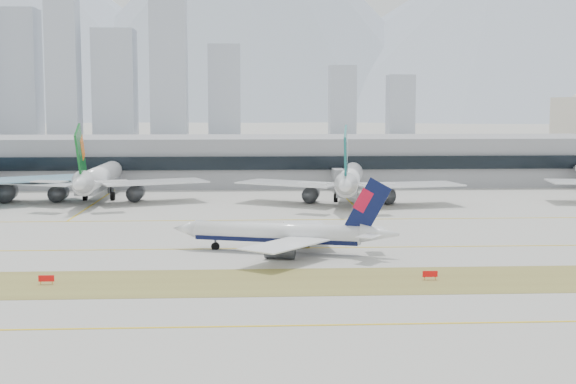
{
  "coord_description": "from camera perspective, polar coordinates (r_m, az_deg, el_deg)",
  "views": [
    {
      "loc": [
        -10.39,
        -144.75,
        25.33
      ],
      "look_at": [
        -1.49,
        18.0,
        7.5
      ],
      "focal_mm": 50.0,
      "sensor_mm": 36.0,
      "label": 1
    }
  ],
  "objects": [
    {
      "name": "taxiing_airliner",
      "position": [
        137.43,
        -0.23,
        -3.0
      ],
      "size": [
        39.28,
        33.43,
        13.51
      ],
      "rotation": [
        0.0,
        0.0,
        2.84
      ],
      "color": "white",
      "rests_on": "ground"
    },
    {
      "name": "gse_c",
      "position": [
        192.9,
        5.73,
        -1.02
      ],
      "size": [
        3.55,
        2.0,
        2.6
      ],
      "color": "yellow",
      "rests_on": "ground"
    },
    {
      "name": "city_skyline",
      "position": [
        606.38,
        -12.41,
        8.41
      ],
      "size": [
        342.0,
        49.8,
        140.0
      ],
      "color": "#A2A9B8",
      "rests_on": "ground"
    },
    {
      "name": "mountain_ridge",
      "position": [
        1557.38,
        -1.55,
        12.01
      ],
      "size": [
        2830.0,
        1120.0,
        470.0
      ],
      "color": "#9EA8B7",
      "rests_on": "ground"
    },
    {
      "name": "hold_sign_right",
      "position": [
        118.44,
        10.07,
        -5.77
      ],
      "size": [
        2.2,
        0.15,
        1.35
      ],
      "color": "red",
      "rests_on": "ground"
    },
    {
      "name": "widebody_cathay",
      "position": [
        208.03,
        4.39,
        0.77
      ],
      "size": [
        57.93,
        57.37,
        20.96
      ],
      "rotation": [
        0.0,
        0.0,
        1.4
      ],
      "color": "white",
      "rests_on": "ground"
    },
    {
      "name": "apron_markings",
      "position": [
        94.83,
        3.32,
        -9.25
      ],
      "size": [
        360.0,
        122.22,
        0.06
      ],
      "color": "olive",
      "rests_on": "ground"
    },
    {
      "name": "widebody_eva",
      "position": [
        217.11,
        -13.37,
        0.87
      ],
      "size": [
        59.56,
        58.03,
        21.22
      ],
      "rotation": [
        0.0,
        0.0,
        1.57
      ],
      "color": "white",
      "rests_on": "ground"
    },
    {
      "name": "hold_sign_left",
      "position": [
        118.73,
        -16.81,
        -5.91
      ],
      "size": [
        2.2,
        0.15,
        1.35
      ],
      "color": "red",
      "rests_on": "ground"
    },
    {
      "name": "terminal",
      "position": [
        260.4,
        -0.84,
        2.32
      ],
      "size": [
        280.0,
        43.1,
        15.0
      ],
      "color": "gray",
      "rests_on": "ground"
    },
    {
      "name": "ground",
      "position": [
        147.31,
        0.96,
        -3.66
      ],
      "size": [
        3000.0,
        3000.0,
        0.0
      ],
      "primitive_type": "plane",
      "color": "#A8A59D",
      "rests_on": "ground"
    }
  ]
}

